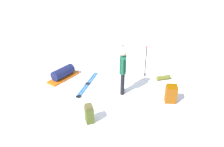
# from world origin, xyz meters

# --- Properties ---
(ground_plane) EXTENTS (80.00, 80.00, 0.00)m
(ground_plane) POSITION_xyz_m (0.00, 0.00, 0.00)
(ground_plane) COLOR white
(skier_standing) EXTENTS (0.51, 0.36, 1.70)m
(skier_standing) POSITION_xyz_m (0.06, -0.42, 0.95)
(skier_standing) COLOR black
(skier_standing) RESTS_ON ground_plane
(ski_pair_near) EXTENTS (1.74, 0.87, 0.05)m
(ski_pair_near) POSITION_xyz_m (-1.09, 0.67, 0.01)
(ski_pair_near) COLOR silver
(ski_pair_near) RESTS_ON ground_plane
(ski_pair_far) EXTENTS (1.94, 0.82, 0.05)m
(ski_pair_far) POSITION_xyz_m (-0.22, 1.02, 0.01)
(ski_pair_far) COLOR #255BA7
(ski_pair_far) RESTS_ON ground_plane
(backpack_large_dark) EXTENTS (0.43, 0.46, 0.67)m
(backpack_large_dark) POSITION_xyz_m (0.53, -2.09, 0.33)
(backpack_large_dark) COLOR #83420C
(backpack_large_dark) RESTS_ON ground_plane
(backpack_bright) EXTENTS (0.37, 0.38, 0.60)m
(backpack_bright) POSITION_xyz_m (-1.87, -0.50, 0.29)
(backpack_bright) COLOR #47511E
(backpack_bright) RESTS_ON ground_plane
(ski_poles_planted_near) EXTENTS (0.16, 0.10, 1.29)m
(ski_poles_planted_near) POSITION_xyz_m (1.34, 0.41, 0.72)
(ski_poles_planted_near) COLOR #BABEBA
(ski_poles_planted_near) RESTS_ON ground_plane
(ski_poles_planted_far) EXTENTS (0.18, 0.10, 1.31)m
(ski_poles_planted_far) POSITION_xyz_m (1.72, -0.47, 0.73)
(ski_poles_planted_far) COLOR black
(ski_poles_planted_far) RESTS_ON ground_plane
(gear_sled) EXTENTS (1.39, 0.45, 0.49)m
(gear_sled) POSITION_xyz_m (-0.44, 2.14, 0.22)
(gear_sled) COLOR #DE5C0F
(gear_sled) RESTS_ON ground_plane
(sleeping_mat_rolled) EXTENTS (0.54, 0.49, 0.18)m
(sleeping_mat_rolled) POSITION_xyz_m (1.86, -1.25, 0.09)
(sleeping_mat_rolled) COLOR brown
(sleeping_mat_rolled) RESTS_ON ground_plane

